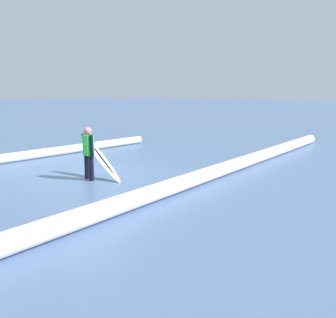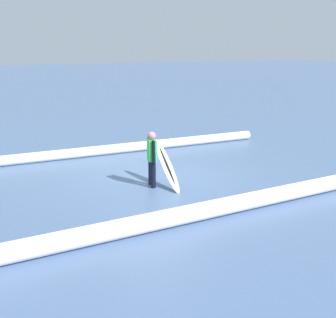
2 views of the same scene
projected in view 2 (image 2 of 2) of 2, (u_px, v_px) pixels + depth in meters
ground_plane at (155, 178)px, 13.89m from camera, size 168.38×168.38×0.00m
surfer at (152, 156)px, 12.90m from camera, size 0.28×0.60×1.49m
surfboard at (167, 165)px, 13.07m from camera, size 0.52×1.74×1.13m
wave_crest_foreground at (37, 157)px, 15.73m from camera, size 17.04×0.65×0.34m
wave_crest_midground at (265, 198)px, 11.47m from camera, size 20.11×1.24×0.39m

